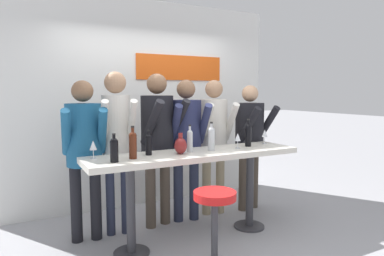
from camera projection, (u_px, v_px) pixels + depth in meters
ground_plane at (196, 239)px, 3.75m from camera, size 40.00×40.00×0.00m
back_wall at (147, 103)px, 4.91m from camera, size 3.95×0.12×2.89m
tasting_table at (196, 166)px, 3.67m from camera, size 2.35×0.58×0.97m
bar_stool at (215, 219)px, 3.01m from camera, size 0.39×0.39×0.75m
person_far_left at (84, 143)px, 3.61m from camera, size 0.49×0.59×1.73m
person_left at (116, 132)px, 3.77m from camera, size 0.41×0.56×1.83m
person_center_left at (158, 133)px, 4.03m from camera, size 0.53×0.64×1.82m
person_center at (186, 134)px, 4.20m from camera, size 0.51×0.61×1.76m
person_center_right at (214, 131)px, 4.44m from camera, size 0.48×0.60×1.76m
person_right at (250, 134)px, 4.63m from camera, size 0.51×0.60×1.70m
wine_bottle_0 at (211, 137)px, 3.73m from camera, size 0.07×0.07×0.32m
wine_bottle_1 at (133, 144)px, 3.27m from camera, size 0.08×0.08×0.32m
wine_bottle_2 at (114, 149)px, 3.11m from camera, size 0.08×0.08×0.27m
wine_bottle_3 at (190, 140)px, 3.63m from camera, size 0.06×0.06×0.29m
wine_bottle_4 at (248, 134)px, 4.02m from camera, size 0.07×0.07×0.33m
wine_bottle_5 at (149, 143)px, 3.46m from camera, size 0.07×0.07×0.26m
wine_glass_0 at (93, 146)px, 3.27m from camera, size 0.07×0.07×0.18m
wine_glass_1 at (238, 138)px, 3.87m from camera, size 0.07×0.07×0.18m
wine_glass_2 at (265, 134)px, 4.22m from camera, size 0.07×0.07×0.18m
decorative_vase at (181, 145)px, 3.53m from camera, size 0.13×0.13×0.22m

